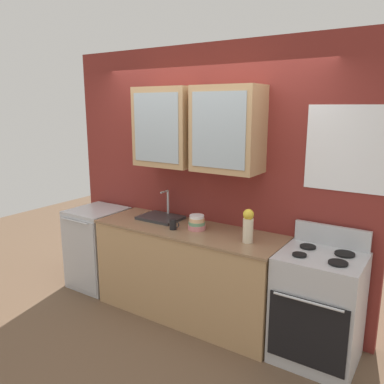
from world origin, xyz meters
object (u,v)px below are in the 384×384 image
object	(u,v)px
bowl_stack	(197,223)
dishwasher	(98,247)
sink_faucet	(161,217)
stove_range	(318,307)
vase	(248,225)
cup_near_sink	(173,224)

from	to	relation	value
bowl_stack	dishwasher	world-z (taller)	bowl_stack
bowl_stack	dishwasher	distance (m)	1.48
dishwasher	sink_faucet	bearing A→B (deg)	7.22
sink_faucet	bowl_stack	bearing A→B (deg)	-9.87
stove_range	sink_faucet	bearing A→B (deg)	176.49
bowl_stack	vase	xyz separation A→B (m)	(0.57, -0.06, 0.09)
sink_faucet	vase	bearing A→B (deg)	-7.80
sink_faucet	cup_near_sink	world-z (taller)	sink_faucet
vase	dishwasher	size ratio (longest dim) A/B	0.32
sink_faucet	vase	xyz separation A→B (m)	(1.09, -0.15, 0.13)
sink_faucet	bowl_stack	world-z (taller)	sink_faucet
bowl_stack	sink_faucet	bearing A→B (deg)	170.13
vase	sink_faucet	bearing A→B (deg)	172.20
sink_faucet	vase	world-z (taller)	vase
stove_range	bowl_stack	size ratio (longest dim) A/B	6.41
stove_range	vase	bearing A→B (deg)	-176.15
sink_faucet	cup_near_sink	distance (m)	0.39
vase	cup_near_sink	xyz separation A→B (m)	(-0.76, -0.07, -0.11)
sink_faucet	dishwasher	size ratio (longest dim) A/B	0.47
stove_range	vase	size ratio (longest dim) A/B	3.67
stove_range	vase	world-z (taller)	vase
bowl_stack	dishwasher	xyz separation A→B (m)	(-1.38, -0.02, -0.53)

